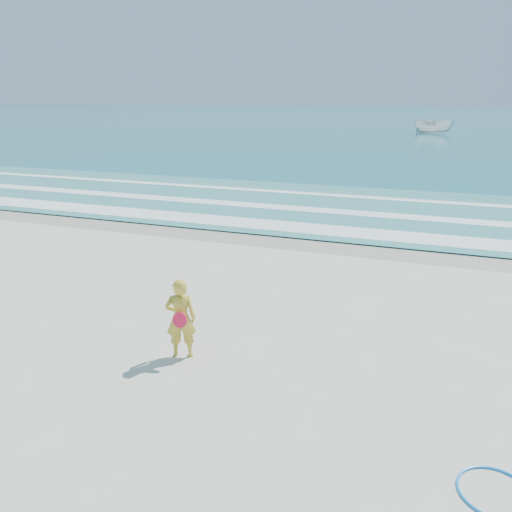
% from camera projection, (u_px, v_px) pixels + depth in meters
% --- Properties ---
extents(ground, '(400.00, 400.00, 0.00)m').
position_uv_depth(ground, '(135.00, 383.00, 8.04)').
color(ground, silver).
rests_on(ground, ground).
extents(wet_sand, '(400.00, 2.40, 0.00)m').
position_uv_depth(wet_sand, '(290.00, 239.00, 16.09)').
color(wet_sand, '#B2A893').
rests_on(wet_sand, ground).
extents(ocean, '(400.00, 190.00, 0.04)m').
position_uv_depth(ocean, '(421.00, 118.00, 101.98)').
color(ocean, '#19727F').
rests_on(ocean, ground).
extents(shallow, '(400.00, 10.00, 0.01)m').
position_uv_depth(shallow, '(324.00, 206.00, 20.55)').
color(shallow, '#59B7AD').
rests_on(shallow, ocean).
extents(foam_near, '(400.00, 1.40, 0.01)m').
position_uv_depth(foam_near, '(301.00, 227.00, 17.24)').
color(foam_near, white).
rests_on(foam_near, shallow).
extents(foam_mid, '(400.00, 0.90, 0.01)m').
position_uv_depth(foam_mid, '(320.00, 210.00, 19.83)').
color(foam_mid, white).
rests_on(foam_mid, shallow).
extents(foam_far, '(400.00, 0.60, 0.01)m').
position_uv_depth(foam_far, '(336.00, 195.00, 22.78)').
color(foam_far, white).
rests_on(foam_far, shallow).
extents(hoop, '(1.06, 1.06, 0.03)m').
position_uv_depth(hoop, '(496.00, 492.00, 5.80)').
color(hoop, '#0E8DFE').
rests_on(hoop, ground).
extents(boat, '(5.07, 3.03, 1.84)m').
position_uv_depth(boat, '(434.00, 126.00, 59.28)').
color(boat, silver).
rests_on(boat, ocean).
extents(woman, '(0.62, 0.52, 1.45)m').
position_uv_depth(woman, '(181.00, 318.00, 8.65)').
color(woman, gold).
rests_on(woman, ground).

